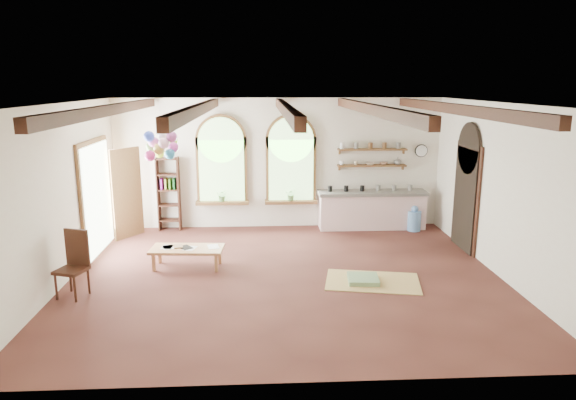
{
  "coord_description": "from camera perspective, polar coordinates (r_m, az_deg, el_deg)",
  "views": [
    {
      "loc": [
        -0.44,
        -9.05,
        3.55
      ],
      "look_at": [
        0.08,
        0.6,
        1.34
      ],
      "focal_mm": 32.0,
      "sensor_mm": 36.0,
      "label": 1
    }
  ],
  "objects": [
    {
      "name": "shelf_cup_a",
      "position": [
        12.74,
        5.98,
        4.11
      ],
      "size": [
        0.12,
        0.1,
        0.1
      ],
      "primitive_type": "imported",
      "color": "white",
      "rests_on": "wall_shelf_lower"
    },
    {
      "name": "balloon_cluster",
      "position": [
        10.49,
        -13.88,
        5.96
      ],
      "size": [
        0.7,
        0.7,
        1.14
      ],
      "color": "silver",
      "rests_on": "floor"
    },
    {
      "name": "potted_plant_right",
      "position": [
        12.68,
        0.36,
        0.61
      ],
      "size": [
        0.27,
        0.23,
        0.3
      ],
      "primitive_type": "imported",
      "color": "#598C4C",
      "rests_on": "window_right"
    },
    {
      "name": "ceiling_beams",
      "position": [
        9.07,
        -0.28,
        10.05
      ],
      "size": [
        6.2,
        6.8,
        0.18
      ],
      "primitive_type": null,
      "color": "#3E2013",
      "rests_on": "ceiling"
    },
    {
      "name": "bookshelf",
      "position": [
        12.85,
        -13.12,
        0.66
      ],
      "size": [
        0.53,
        0.32,
        1.8
      ],
      "color": "#3E2013",
      "rests_on": "floor"
    },
    {
      "name": "right_doorway",
      "position": [
        11.69,
        19.08,
        0.08
      ],
      "size": [
        0.1,
        1.3,
        2.4
      ],
      "primitive_type": "cube",
      "color": "black",
      "rests_on": "floor"
    },
    {
      "name": "shelf_cup_b",
      "position": [
        12.8,
        7.54,
        4.1
      ],
      "size": [
        0.1,
        0.1,
        0.09
      ],
      "primitive_type": "imported",
      "color": "beige",
      "rests_on": "wall_shelf_lower"
    },
    {
      "name": "table_book",
      "position": [
        10.35,
        -12.62,
        -5.07
      ],
      "size": [
        0.22,
        0.28,
        0.02
      ],
      "primitive_type": "imported",
      "rotation": [
        0.0,
        0.0,
        0.19
      ],
      "color": "olive",
      "rests_on": "coffee_table"
    },
    {
      "name": "wall_shelf_upper",
      "position": [
        12.83,
        9.34,
        5.56
      ],
      "size": [
        1.7,
        0.24,
        0.04
      ],
      "primitive_type": "cube",
      "color": "brown",
      "rests_on": "wall_back"
    },
    {
      "name": "window_left",
      "position": [
        12.66,
        -7.39,
        4.08
      ],
      "size": [
        1.3,
        0.28,
        2.2
      ],
      "color": "brown",
      "rests_on": "floor"
    },
    {
      "name": "shelf_bowl_a",
      "position": [
        12.87,
        9.07,
        4.0
      ],
      "size": [
        0.22,
        0.22,
        0.05
      ],
      "primitive_type": "imported",
      "color": "beige",
      "rests_on": "wall_shelf_lower"
    },
    {
      "name": "shelf_bowl_b",
      "position": [
        12.94,
        10.59,
        4.02
      ],
      "size": [
        0.2,
        0.2,
        0.06
      ],
      "primitive_type": "imported",
      "color": "#8C664C",
      "rests_on": "wall_shelf_lower"
    },
    {
      "name": "water_jug_b",
      "position": [
        12.95,
        13.85,
        -2.15
      ],
      "size": [
        0.32,
        0.32,
        0.63
      ],
      "color": "#5E90CB",
      "rests_on": "floor"
    },
    {
      "name": "window_right",
      "position": [
        12.64,
        0.33,
        4.17
      ],
      "size": [
        1.3,
        0.28,
        2.2
      ],
      "color": "brown",
      "rests_on": "floor"
    },
    {
      "name": "floor",
      "position": [
        9.73,
        -0.26,
        -8.5
      ],
      "size": [
        8.0,
        8.0,
        0.0
      ],
      "primitive_type": "plane",
      "color": "#592D24",
      "rests_on": "ground"
    },
    {
      "name": "water_jug_a",
      "position": [
        13.26,
        13.92,
        -1.96
      ],
      "size": [
        0.28,
        0.28,
        0.55
      ],
      "color": "#5E90CB",
      "rests_on": "floor"
    },
    {
      "name": "floor_cushion",
      "position": [
        9.57,
        8.34,
        -8.71
      ],
      "size": [
        0.6,
        0.6,
        0.1
      ],
      "primitive_type": "cube",
      "rotation": [
        0.0,
        0.0,
        -0.09
      ],
      "color": "gray",
      "rests_on": "floor"
    },
    {
      "name": "floor_mat",
      "position": [
        9.6,
        9.38,
        -8.93
      ],
      "size": [
        1.85,
        1.34,
        0.02
      ],
      "primitive_type": "cube",
      "rotation": [
        0.0,
        0.0,
        -0.19
      ],
      "color": "tan",
      "rests_on": "floor"
    },
    {
      "name": "wall_clock",
      "position": [
        13.22,
        14.59,
        5.32
      ],
      "size": [
        0.32,
        0.04,
        0.32
      ],
      "primitive_type": "cylinder",
      "rotation": [
        1.57,
        0.0,
        0.0
      ],
      "color": "black",
      "rests_on": "wall_back"
    },
    {
      "name": "left_doorway",
      "position": [
        11.65,
        -20.51,
        0.18
      ],
      "size": [
        0.1,
        1.9,
        2.5
      ],
      "primitive_type": "cube",
      "color": "brown",
      "rests_on": "floor"
    },
    {
      "name": "kitchen_counter",
      "position": [
        12.92,
        9.28,
        -1.03
      ],
      "size": [
        2.68,
        0.62,
        0.94
      ],
      "color": "silver",
      "rests_on": "floor"
    },
    {
      "name": "shelf_vase",
      "position": [
        13.02,
        12.1,
        4.29
      ],
      "size": [
        0.18,
        0.18,
        0.19
      ],
      "primitive_type": "imported",
      "color": "slate",
      "rests_on": "wall_shelf_lower"
    },
    {
      "name": "coffee_table",
      "position": [
        10.27,
        -11.15,
        -5.48
      ],
      "size": [
        1.45,
        0.75,
        0.4
      ],
      "color": "tan",
      "rests_on": "floor"
    },
    {
      "name": "potted_plant_left",
      "position": [
        12.7,
        -7.32,
        0.52
      ],
      "size": [
        0.27,
        0.23,
        0.3
      ],
      "primitive_type": "imported",
      "color": "#598C4C",
      "rests_on": "window_left"
    },
    {
      "name": "tablet",
      "position": [
        10.27,
        -11.3,
        -5.18
      ],
      "size": [
        0.32,
        0.34,
        0.01
      ],
      "primitive_type": "cube",
      "rotation": [
        0.0,
        0.0,
        0.61
      ],
      "color": "black",
      "rests_on": "coffee_table"
    },
    {
      "name": "wall_shelf_lower",
      "position": [
        12.88,
        9.28,
        3.8
      ],
      "size": [
        1.7,
        0.24,
        0.04
      ],
      "primitive_type": "cube",
      "color": "brown",
      "rests_on": "wall_back"
    },
    {
      "name": "side_chair",
      "position": [
        9.5,
        -22.77,
        -7.98
      ],
      "size": [
        0.57,
        0.57,
        1.13
      ],
      "color": "#3E2013",
      "rests_on": "floor"
    }
  ]
}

